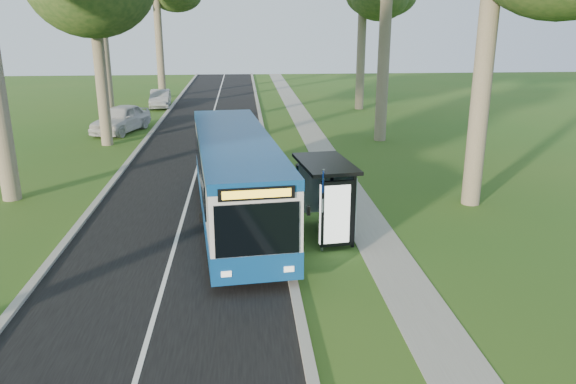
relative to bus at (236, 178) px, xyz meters
name	(u,v)px	position (x,y,z in m)	size (l,w,h in m)	color
ground	(292,278)	(1.55, -4.80, -1.58)	(120.00, 120.00, 0.00)	#2D5A1C
road	(194,181)	(-1.95, 5.20, -1.57)	(7.00, 100.00, 0.02)	black
kerb_east	(272,178)	(1.55, 5.20, -1.52)	(0.25, 100.00, 0.12)	#9E9B93
kerb_west	(113,182)	(-5.45, 5.20, -1.52)	(0.25, 100.00, 0.12)	#9E9B93
centre_line	(194,181)	(-1.95, 5.20, -1.56)	(0.12, 100.00, 0.01)	white
footpath	(339,178)	(4.55, 5.20, -1.57)	(1.50, 100.00, 0.02)	gray
bus	(236,178)	(0.00, 0.00, 0.00)	(3.60, 11.74, 3.06)	white
bus_stop_sign	(323,201)	(2.65, -2.94, 0.04)	(0.12, 0.37, 2.61)	gray
bus_shelter	(331,187)	(3.05, -2.00, 0.17)	(1.93, 3.08, 2.50)	black
litter_bin	(303,177)	(2.74, 3.59, -1.04)	(0.62, 0.62, 1.09)	black
car_white	(121,119)	(-7.38, 16.92, -0.72)	(2.03, 5.05, 1.72)	silver
car_silver	(160,99)	(-6.33, 27.28, -0.88)	(1.48, 4.25, 1.40)	#A4A6AC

